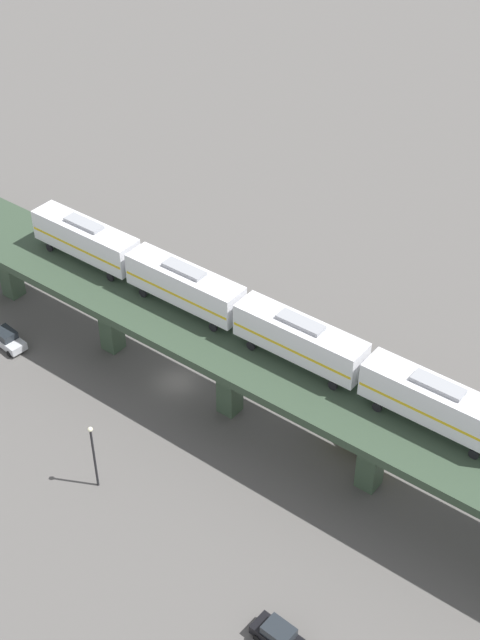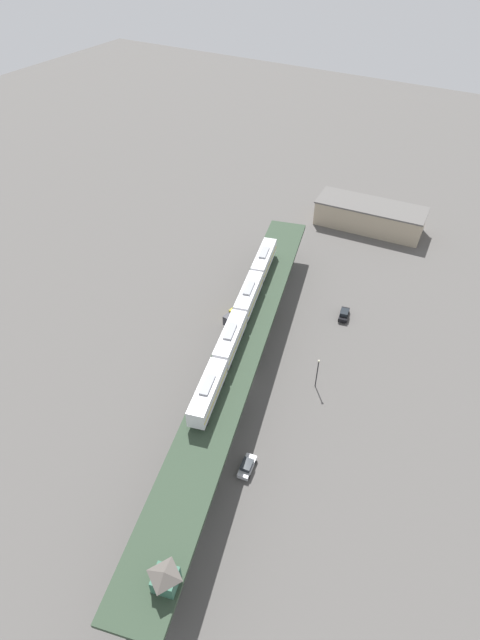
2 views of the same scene
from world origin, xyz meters
The scene contains 7 objects.
ground_plane centered at (0.00, 0.00, 0.00)m, with size 400.00×400.00×0.00m, color #514F4C.
elevated_viaduct centered at (0.05, -0.19, 7.20)m, with size 31.62×91.09×8.42m.
subway_train centered at (-3.04, 6.04, 10.95)m, with size 15.43×48.86×4.45m.
street_car_silver centered at (10.55, -15.03, 0.94)m, with size 2.46×4.62×1.89m.
street_car_black centered at (10.22, 27.79, 0.94)m, with size 2.67×4.68×1.89m.
delivery_truck centered at (-9.10, 15.61, 1.76)m, with size 3.42×7.47×3.20m.
street_lamp centered at (12.84, 6.71, 4.11)m, with size 0.44×0.44×6.94m.
Camera 1 is at (34.56, 54.52, 58.28)m, focal length 50.00 mm.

